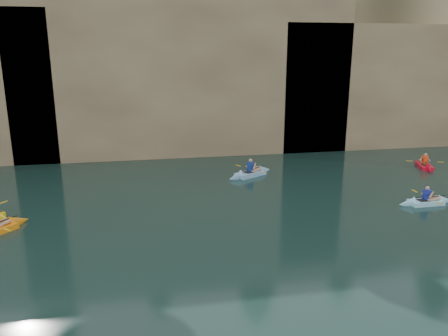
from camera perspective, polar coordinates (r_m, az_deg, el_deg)
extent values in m
cube|color=tan|center=(39.28, -8.98, 12.68)|extent=(70.00, 16.00, 12.00)
cube|color=#98865C|center=(32.06, -4.80, 11.79)|extent=(24.00, 2.40, 11.40)
cube|color=#98865C|center=(39.61, 25.85, 9.84)|extent=(26.00, 2.40, 9.84)
cube|color=black|center=(31.83, -15.33, 3.85)|extent=(3.50, 1.00, 3.20)
cube|color=black|center=(33.62, 9.21, 5.88)|extent=(5.00, 1.00, 4.50)
cone|color=orange|center=(21.58, -25.17, -6.30)|extent=(1.22, 1.23, 0.80)
cube|color=yellow|center=(20.01, -26.48, -7.22)|extent=(0.37, 0.34, 0.02)
cube|color=#98E4FF|center=(24.24, 24.86, -4.04)|extent=(2.33, 0.79, 0.26)
cone|color=#98E4FF|center=(24.90, 26.89, -3.80)|extent=(0.83, 0.73, 0.72)
cone|color=#98E4FF|center=(23.62, 22.72, -4.28)|extent=(0.83, 0.73, 0.72)
cube|color=black|center=(24.13, 24.60, -3.84)|extent=(0.56, 0.46, 0.04)
cube|color=navy|center=(24.13, 24.96, -3.18)|extent=(0.33, 0.22, 0.48)
sphere|color=tan|center=(24.04, 25.05, -2.40)|extent=(0.20, 0.20, 0.20)
cylinder|color=black|center=(24.16, 24.93, -3.43)|extent=(2.12, 0.07, 0.04)
cube|color=yellow|center=(24.90, 23.63, -2.77)|extent=(0.09, 0.42, 0.02)
cube|color=yellow|center=(23.45, 26.31, -4.13)|extent=(0.09, 0.42, 0.02)
cube|color=red|center=(31.87, 24.70, 0.30)|extent=(1.57, 2.62, 0.27)
cone|color=red|center=(32.98, 24.18, 0.82)|extent=(0.99, 1.08, 0.73)
cone|color=red|center=(30.76, 25.25, -0.25)|extent=(0.99, 1.08, 0.73)
cube|color=black|center=(31.70, 24.78, 0.41)|extent=(0.61, 0.67, 0.04)
cube|color=#FF4515|center=(31.78, 24.77, 0.97)|extent=(0.31, 0.38, 0.49)
sphere|color=tan|center=(31.71, 24.84, 1.58)|extent=(0.20, 0.20, 0.20)
cylinder|color=black|center=(31.81, 24.75, 0.78)|extent=(0.77, 2.03, 0.04)
cube|color=yellow|center=(31.55, 23.05, 0.86)|extent=(0.42, 0.22, 0.02)
cube|color=yellow|center=(32.08, 26.42, 0.70)|extent=(0.42, 0.22, 0.02)
cone|color=yellow|center=(22.44, -26.94, -5.76)|extent=(1.05, 1.03, 0.71)
cube|color=yellow|center=(23.69, -26.85, -4.01)|extent=(0.31, 0.39, 0.02)
cube|color=#80B4D7|center=(27.03, 3.46, -0.72)|extent=(2.79, 2.11, 0.30)
cone|color=#80B4D7|center=(27.92, 5.35, -0.25)|extent=(1.24, 1.19, 0.82)
cone|color=#80B4D7|center=(26.18, 1.44, -1.22)|extent=(1.24, 1.19, 0.82)
cube|color=black|center=(26.90, 3.24, -0.53)|extent=(0.73, 0.72, 0.04)
cube|color=navy|center=(26.92, 3.48, 0.17)|extent=(0.44, 0.39, 0.55)
sphere|color=tan|center=(26.82, 3.49, 0.98)|extent=(0.23, 0.23, 0.23)
cylinder|color=black|center=(26.96, 3.47, -0.13)|extent=(2.11, 1.24, 0.04)
cube|color=yellow|center=(27.73, 1.87, 0.32)|extent=(0.28, 0.40, 0.02)
cube|color=yellow|center=(26.21, 5.16, -0.61)|extent=(0.28, 0.40, 0.02)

